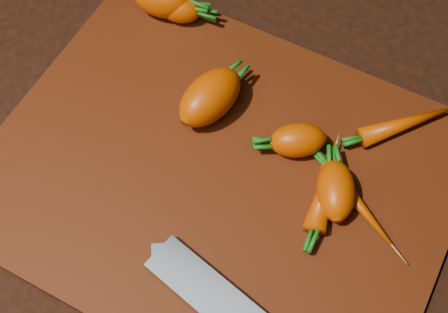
% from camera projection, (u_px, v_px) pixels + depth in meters
% --- Properties ---
extents(ground, '(2.00, 2.00, 0.01)m').
position_uv_depth(ground, '(220.00, 178.00, 0.70)').
color(ground, black).
extents(cutting_board, '(0.50, 0.40, 0.01)m').
position_uv_depth(cutting_board, '(220.00, 174.00, 0.69)').
color(cutting_board, '#501D09').
rests_on(cutting_board, ground).
extents(carrot_1, '(0.07, 0.10, 0.05)m').
position_uv_depth(carrot_1, '(210.00, 97.00, 0.70)').
color(carrot_1, '#C84200').
rests_on(carrot_1, cutting_board).
extents(carrot_2, '(0.07, 0.07, 0.04)m').
position_uv_depth(carrot_2, '(298.00, 140.00, 0.68)').
color(carrot_2, '#C84200').
rests_on(carrot_2, cutting_board).
extents(carrot_3, '(0.06, 0.05, 0.04)m').
position_uv_depth(carrot_3, '(179.00, 8.00, 0.77)').
color(carrot_3, '#C84200').
rests_on(carrot_3, cutting_board).
extents(carrot_4, '(0.07, 0.08, 0.04)m').
position_uv_depth(carrot_4, '(336.00, 191.00, 0.65)').
color(carrot_4, '#C84200').
rests_on(carrot_4, cutting_board).
extents(carrot_5, '(0.09, 0.10, 0.02)m').
position_uv_depth(carrot_5, '(406.00, 123.00, 0.70)').
color(carrot_5, '#C84200').
rests_on(carrot_5, cutting_board).
extents(carrot_6, '(0.10, 0.07, 0.02)m').
position_uv_depth(carrot_6, '(358.00, 203.00, 0.66)').
color(carrot_6, '#C84200').
rests_on(carrot_6, cutting_board).
extents(carrot_7, '(0.04, 0.10, 0.03)m').
position_uv_depth(carrot_7, '(325.00, 190.00, 0.66)').
color(carrot_7, '#C84200').
rests_on(carrot_7, cutting_board).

